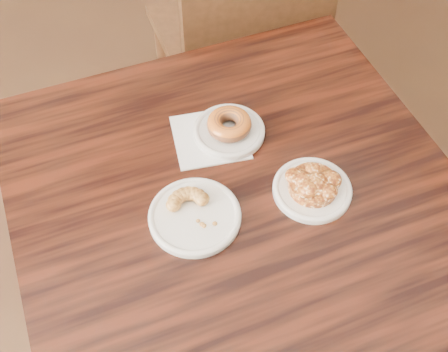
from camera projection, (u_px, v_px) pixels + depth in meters
name	position (u px, v px, depth m)	size (l,w,h in m)	color
cafe_table	(236.00, 280.00, 1.40)	(0.87, 0.87, 0.75)	black
chair_far	(233.00, 35.00, 1.86)	(0.50, 0.50, 0.90)	black
napkin	(210.00, 137.00, 1.19)	(0.15, 0.15, 0.00)	white
plate_donut	(229.00, 131.00, 1.19)	(0.15, 0.15, 0.01)	silver
plate_cruller	(195.00, 217.00, 1.06)	(0.18, 0.18, 0.01)	white
plate_fritter	(312.00, 190.00, 1.10)	(0.16, 0.16, 0.01)	white
glazed_donut	(229.00, 124.00, 1.17)	(0.09, 0.09, 0.03)	#9A5016
apple_fritter	(313.00, 183.00, 1.08)	(0.14, 0.14, 0.03)	#3F1506
cruller_fragment	(194.00, 211.00, 1.05)	(0.10, 0.10, 0.03)	brown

